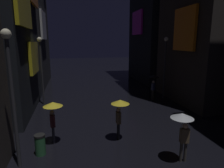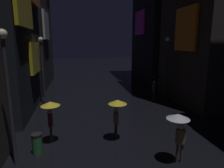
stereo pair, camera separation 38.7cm
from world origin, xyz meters
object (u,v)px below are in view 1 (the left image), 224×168
at_px(pedestrian_far_right_yellow, 120,108).
at_px(pedestrian_near_crossing_black, 154,80).
at_px(streetlamp_left_near, 11,84).
at_px(streetlamp_right_far, 165,60).
at_px(pedestrian_foreground_right_yellow, 53,111).
at_px(pedestrian_midstreet_left_clear, 183,124).
at_px(trash_bin, 40,145).
at_px(streetlamp_left_far, 41,63).

xyz_separation_m(pedestrian_far_right_yellow, pedestrian_near_crossing_black, (4.62, 6.45, 0.00)).
bearing_deg(pedestrian_far_right_yellow, streetlamp_left_near, -163.54).
relative_size(pedestrian_far_right_yellow, streetlamp_right_far, 0.40).
height_order(pedestrian_foreground_right_yellow, pedestrian_near_crossing_black, same).
height_order(pedestrian_near_crossing_black, streetlamp_left_near, streetlamp_left_near).
relative_size(pedestrian_foreground_right_yellow, pedestrian_near_crossing_black, 1.00).
bearing_deg(streetlamp_right_far, pedestrian_foreground_right_yellow, -144.39).
bearing_deg(pedestrian_midstreet_left_clear, streetlamp_left_near, 170.72).
bearing_deg(pedestrian_midstreet_left_clear, trash_bin, 162.67).
xyz_separation_m(streetlamp_right_far, streetlamp_left_far, (-10.00, 0.36, -0.03)).
bearing_deg(streetlamp_left_far, trash_bin, -84.67).
relative_size(pedestrian_midstreet_left_clear, trash_bin, 2.28).
relative_size(pedestrian_far_right_yellow, pedestrian_near_crossing_black, 1.00).
height_order(pedestrian_far_right_yellow, trash_bin, pedestrian_far_right_yellow).
bearing_deg(streetlamp_left_far, pedestrian_near_crossing_black, -3.00).
bearing_deg(streetlamp_left_near, pedestrian_far_right_yellow, 16.46).
height_order(streetlamp_right_far, streetlamp_left_far, streetlamp_right_far).
relative_size(pedestrian_far_right_yellow, trash_bin, 2.28).
bearing_deg(pedestrian_near_crossing_black, pedestrian_foreground_right_yellow, -141.62).
distance_m(pedestrian_foreground_right_yellow, trash_bin, 1.57).
xyz_separation_m(streetlamp_left_far, trash_bin, (0.70, -7.50, -2.81)).
bearing_deg(streetlamp_left_far, pedestrian_foreground_right_yellow, -79.44).
xyz_separation_m(pedestrian_midstreet_left_clear, pedestrian_near_crossing_black, (2.63, 8.80, 0.00)).
xyz_separation_m(pedestrian_foreground_right_yellow, streetlamp_left_near, (-1.24, -1.59, 1.66)).
bearing_deg(pedestrian_near_crossing_black, pedestrian_far_right_yellow, -125.58).
relative_size(pedestrian_midstreet_left_clear, pedestrian_near_crossing_black, 1.00).
bearing_deg(pedestrian_near_crossing_black, trash_bin, -139.83).
bearing_deg(pedestrian_foreground_right_yellow, pedestrian_midstreet_left_clear, -27.08).
relative_size(pedestrian_foreground_right_yellow, streetlamp_right_far, 0.40).
height_order(pedestrian_far_right_yellow, streetlamp_right_far, streetlamp_right_far).
relative_size(streetlamp_left_far, trash_bin, 5.60).
height_order(pedestrian_midstreet_left_clear, streetlamp_left_far, streetlamp_left_far).
bearing_deg(streetlamp_left_near, trash_bin, 46.22).
distance_m(pedestrian_foreground_right_yellow, streetlamp_left_far, 6.94).
height_order(pedestrian_midstreet_left_clear, pedestrian_foreground_right_yellow, same).
height_order(pedestrian_near_crossing_black, streetlamp_right_far, streetlamp_right_far).
distance_m(streetlamp_left_far, trash_bin, 8.04).
distance_m(streetlamp_right_far, streetlamp_left_near, 12.72).
xyz_separation_m(pedestrian_near_crossing_black, streetlamp_left_far, (-9.02, 0.47, 1.61)).
bearing_deg(pedestrian_foreground_right_yellow, pedestrian_far_right_yellow, -5.22).
xyz_separation_m(pedestrian_near_crossing_black, streetlamp_right_far, (0.98, 0.11, 1.64)).
xyz_separation_m(pedestrian_far_right_yellow, trash_bin, (-3.70, -0.57, -1.20)).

